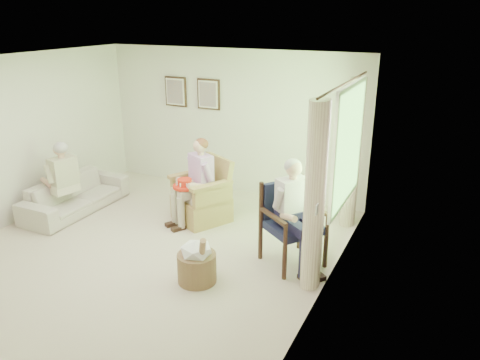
{
  "coord_description": "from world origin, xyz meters",
  "views": [
    {
      "loc": [
        3.71,
        -4.69,
        3.19
      ],
      "look_at": [
        1.16,
        0.66,
        1.05
      ],
      "focal_mm": 35.0,
      "sensor_mm": 36.0,
      "label": 1
    }
  ],
  "objects_px": {
    "wood_armchair": "(296,220)",
    "person_sofa": "(61,176)",
    "person_wicker": "(197,176)",
    "person_dark": "(292,207)",
    "sofa": "(76,195)",
    "wicker_armchair": "(202,201)",
    "hatbox": "(197,261)",
    "red_hat": "(185,184)"
  },
  "relations": [
    {
      "from": "wood_armchair",
      "to": "person_sofa",
      "type": "bearing_deg",
      "value": 130.35
    },
    {
      "from": "person_wicker",
      "to": "person_sofa",
      "type": "xyz_separation_m",
      "value": [
        -2.12,
        -0.74,
        -0.09
      ]
    },
    {
      "from": "person_dark",
      "to": "person_wicker",
      "type": "bearing_deg",
      "value": 106.35
    },
    {
      "from": "sofa",
      "to": "person_dark",
      "type": "xyz_separation_m",
      "value": [
        3.9,
        -0.18,
        0.57
      ]
    },
    {
      "from": "person_dark",
      "to": "person_sofa",
      "type": "xyz_separation_m",
      "value": [
        -3.9,
        -0.08,
        -0.16
      ]
    },
    {
      "from": "wicker_armchair",
      "to": "hatbox",
      "type": "height_order",
      "value": "wicker_armchair"
    },
    {
      "from": "sofa",
      "to": "hatbox",
      "type": "bearing_deg",
      "value": -109.45
    },
    {
      "from": "sofa",
      "to": "hatbox",
      "type": "xyz_separation_m",
      "value": [
        2.98,
        -1.05,
        0.0
      ]
    },
    {
      "from": "wicker_armchair",
      "to": "person_dark",
      "type": "xyz_separation_m",
      "value": [
        1.78,
        -0.79,
        0.53
      ]
    },
    {
      "from": "person_sofa",
      "to": "person_dark",
      "type": "bearing_deg",
      "value": 104.48
    },
    {
      "from": "person_sofa",
      "to": "red_hat",
      "type": "distance_m",
      "value": 2.07
    },
    {
      "from": "wicker_armchair",
      "to": "wood_armchair",
      "type": "distance_m",
      "value": 1.91
    },
    {
      "from": "wood_armchair",
      "to": "person_wicker",
      "type": "height_order",
      "value": "person_wicker"
    },
    {
      "from": "sofa",
      "to": "person_dark",
      "type": "distance_m",
      "value": 3.95
    },
    {
      "from": "wood_armchair",
      "to": "red_hat",
      "type": "xyz_separation_m",
      "value": [
        -1.91,
        0.31,
        0.09
      ]
    },
    {
      "from": "sofa",
      "to": "person_wicker",
      "type": "xyz_separation_m",
      "value": [
        2.12,
        0.47,
        0.5
      ]
    },
    {
      "from": "person_sofa",
      "to": "hatbox",
      "type": "relative_size",
      "value": 1.72
    },
    {
      "from": "person_dark",
      "to": "person_sofa",
      "type": "height_order",
      "value": "person_dark"
    },
    {
      "from": "person_dark",
      "to": "person_sofa",
      "type": "relative_size",
      "value": 1.16
    },
    {
      "from": "wicker_armchair",
      "to": "person_dark",
      "type": "height_order",
      "value": "person_dark"
    },
    {
      "from": "person_wicker",
      "to": "hatbox",
      "type": "xyz_separation_m",
      "value": [
        0.87,
        -1.53,
        -0.5
      ]
    },
    {
      "from": "wicker_armchair",
      "to": "person_sofa",
      "type": "relative_size",
      "value": 0.82
    },
    {
      "from": "wood_armchair",
      "to": "person_dark",
      "type": "distance_m",
      "value": 0.31
    },
    {
      "from": "red_hat",
      "to": "person_sofa",
      "type": "bearing_deg",
      "value": -164.24
    },
    {
      "from": "wicker_armchair",
      "to": "red_hat",
      "type": "bearing_deg",
      "value": -83.26
    },
    {
      "from": "sofa",
      "to": "person_sofa",
      "type": "height_order",
      "value": "person_sofa"
    },
    {
      "from": "sofa",
      "to": "hatbox",
      "type": "height_order",
      "value": "hatbox"
    },
    {
      "from": "wicker_armchair",
      "to": "hatbox",
      "type": "bearing_deg",
      "value": -33.62
    },
    {
      "from": "sofa",
      "to": "person_dark",
      "type": "relative_size",
      "value": 1.34
    },
    {
      "from": "person_dark",
      "to": "person_sofa",
      "type": "bearing_deg",
      "value": 127.75
    },
    {
      "from": "wicker_armchair",
      "to": "red_hat",
      "type": "height_order",
      "value": "wicker_armchair"
    },
    {
      "from": "wicker_armchair",
      "to": "sofa",
      "type": "height_order",
      "value": "wicker_armchair"
    },
    {
      "from": "sofa",
      "to": "hatbox",
      "type": "relative_size",
      "value": 2.67
    },
    {
      "from": "wicker_armchair",
      "to": "person_wicker",
      "type": "height_order",
      "value": "person_wicker"
    },
    {
      "from": "wood_armchair",
      "to": "sofa",
      "type": "xyz_separation_m",
      "value": [
        -3.9,
        0.01,
        -0.31
      ]
    },
    {
      "from": "wicker_armchair",
      "to": "red_hat",
      "type": "xyz_separation_m",
      "value": [
        -0.13,
        -0.31,
        0.36
      ]
    },
    {
      "from": "wood_armchair",
      "to": "sofa",
      "type": "bearing_deg",
      "value": 126.49
    },
    {
      "from": "sofa",
      "to": "person_sofa",
      "type": "relative_size",
      "value": 1.55
    },
    {
      "from": "wicker_armchair",
      "to": "sofa",
      "type": "relative_size",
      "value": 0.53
    },
    {
      "from": "person_wicker",
      "to": "person_sofa",
      "type": "bearing_deg",
      "value": -132.03
    },
    {
      "from": "wicker_armchair",
      "to": "red_hat",
      "type": "relative_size",
      "value": 2.74
    },
    {
      "from": "wood_armchair",
      "to": "sofa",
      "type": "relative_size",
      "value": 0.56
    }
  ]
}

